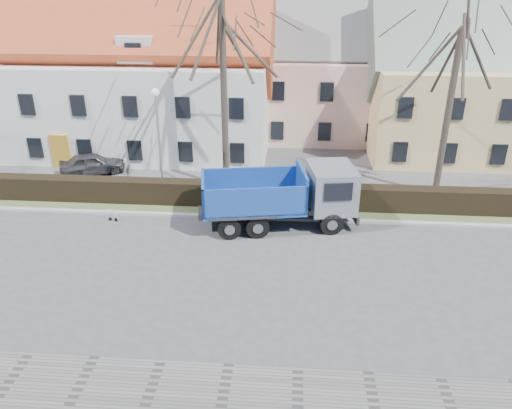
# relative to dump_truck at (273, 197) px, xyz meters

# --- Properties ---
(ground) EXTENTS (120.00, 120.00, 0.00)m
(ground) POSITION_rel_dump_truck_xyz_m (-0.95, -3.94, -1.56)
(ground) COLOR #464548
(curb_far) EXTENTS (80.00, 0.30, 0.12)m
(curb_far) POSITION_rel_dump_truck_xyz_m (-0.95, 0.66, -1.50)
(curb_far) COLOR #A19E9A
(curb_far) RESTS_ON ground
(grass_strip) EXTENTS (80.00, 3.00, 0.10)m
(grass_strip) POSITION_rel_dump_truck_xyz_m (-0.95, 2.26, -1.51)
(grass_strip) COLOR #4A5932
(grass_strip) RESTS_ON ground
(hedge) EXTENTS (60.00, 0.90, 1.30)m
(hedge) POSITION_rel_dump_truck_xyz_m (-0.95, 2.06, -0.91)
(hedge) COLOR black
(hedge) RESTS_ON ground
(building_white) EXTENTS (26.80, 10.80, 9.50)m
(building_white) POSITION_rel_dump_truck_xyz_m (-13.95, 12.06, 3.19)
(building_white) COLOR silver
(building_white) RESTS_ON ground
(building_pink) EXTENTS (10.80, 8.80, 8.00)m
(building_pink) POSITION_rel_dump_truck_xyz_m (3.05, 16.06, 2.44)
(building_pink) COLOR #DBAC9B
(building_pink) RESTS_ON ground
(building_yellow) EXTENTS (18.80, 10.80, 8.50)m
(building_yellow) POSITION_rel_dump_truck_xyz_m (15.05, 13.06, 2.69)
(building_yellow) COLOR #D8B377
(building_yellow) RESTS_ON ground
(tree_1) EXTENTS (9.20, 9.20, 12.65)m
(tree_1) POSITION_rel_dump_truck_xyz_m (-2.95, 4.56, 4.76)
(tree_1) COLOR #332B23
(tree_1) RESTS_ON ground
(tree_2) EXTENTS (8.00, 8.00, 11.00)m
(tree_2) POSITION_rel_dump_truck_xyz_m (9.05, 4.56, 3.94)
(tree_2) COLOR #332B23
(tree_2) RESTS_ON ground
(dump_truck) EXTENTS (8.20, 4.22, 3.13)m
(dump_truck) POSITION_rel_dump_truck_xyz_m (0.00, 0.00, 0.00)
(dump_truck) COLOR navy
(dump_truck) RESTS_ON ground
(streetlight) EXTENTS (0.48, 0.48, 6.16)m
(streetlight) POSITION_rel_dump_truck_xyz_m (-6.33, 3.06, 1.52)
(streetlight) COLOR #9EA1A3
(streetlight) RESTS_ON ground
(cart_frame) EXTENTS (0.86, 0.60, 0.71)m
(cart_frame) POSITION_rel_dump_truck_xyz_m (-8.36, -0.13, -1.21)
(cart_frame) COLOR silver
(cart_frame) RESTS_ON ground
(parked_car_a) EXTENTS (4.22, 3.04, 1.33)m
(parked_car_a) POSITION_rel_dump_truck_xyz_m (-11.60, 6.13, -0.90)
(parked_car_a) COLOR #333336
(parked_car_a) RESTS_ON ground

